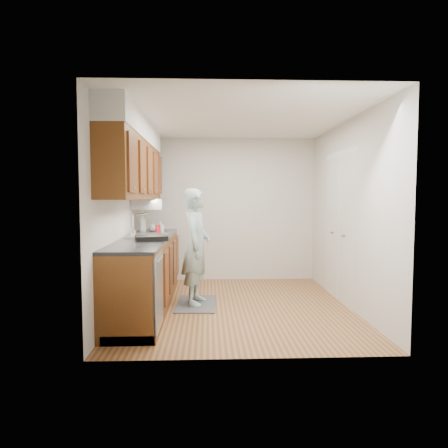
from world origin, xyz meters
The scene contains 16 objects.
floor centered at (0.00, 0.00, 0.00)m, with size 3.50×3.50×0.00m, color #A0633C.
ceiling centered at (0.00, 0.00, 2.50)m, with size 3.50×3.50×0.00m, color white.
wall_left centered at (-1.50, 0.00, 1.25)m, with size 0.02×3.50×2.50m, color beige.
wall_right centered at (1.50, 0.00, 1.25)m, with size 0.02×3.50×2.50m, color beige.
wall_back centered at (0.00, 1.75, 1.25)m, with size 3.00×0.02×2.50m, color beige.
counter centered at (-1.20, 0.00, 0.49)m, with size 0.64×2.80×1.30m.
upper_cabinets centered at (-1.33, 0.05, 1.95)m, with size 0.47×2.80×1.21m.
closet_door centered at (1.49, 0.30, 1.02)m, with size 0.02×1.22×2.05m, color white.
floor_mat centered at (-0.54, 0.11, 0.01)m, with size 0.53×0.90×0.02m, color #5D5D5F.
person centered at (-0.54, 0.11, 0.91)m, with size 0.63×0.42×1.78m, color #92B0B2.
soap_bottle_a centered at (-1.36, 0.76, 1.08)m, with size 0.10×0.10×0.27m, color silver.
soap_bottle_b centered at (-1.09, 0.72, 1.03)m, with size 0.08×0.08×0.17m, color silver.
soap_bottle_c centered at (-1.23, 0.89, 1.02)m, with size 0.13×0.13×0.16m, color silver.
soda_can centered at (-1.10, 0.50, 1.01)m, with size 0.07×0.07×0.13m, color red.
steel_can centered at (-1.10, 0.62, 1.00)m, with size 0.07×0.07×0.12m, color #A5A5AA.
dish_rack centered at (-1.08, -0.37, 0.97)m, with size 0.38×0.32×0.06m, color black.
Camera 1 is at (-0.38, -5.29, 1.49)m, focal length 32.00 mm.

